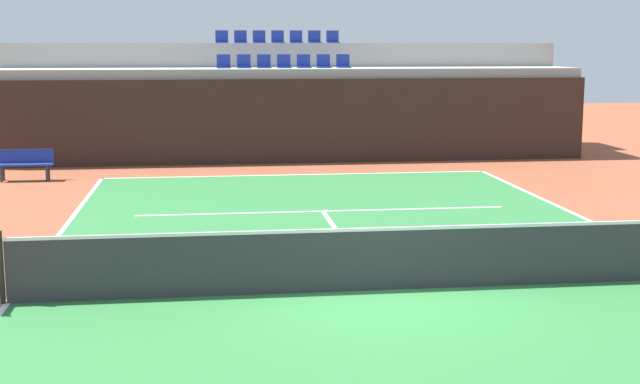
{
  "coord_description": "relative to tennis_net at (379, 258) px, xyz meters",
  "views": [
    {
      "loc": [
        -2.54,
        -12.7,
        3.71
      ],
      "look_at": [
        -0.63,
        2.0,
        1.2
      ],
      "focal_mm": 49.39,
      "sensor_mm": 36.0,
      "label": 1
    }
  ],
  "objects": [
    {
      "name": "centre_service_line",
      "position": [
        0.0,
        3.2,
        -0.5
      ],
      "size": [
        0.1,
        6.4,
        0.0
      ],
      "primitive_type": "cube",
      "color": "white",
      "rests_on": "court_surface"
    },
    {
      "name": "stands_tier_lower",
      "position": [
        0.0,
        15.94,
        0.95
      ],
      "size": [
        19.15,
        2.4,
        2.92
      ],
      "primitive_type": "cube",
      "color": "#9E9E99",
      "rests_on": "ground_plane"
    },
    {
      "name": "baseline_far",
      "position": [
        0.0,
        11.95,
        -0.5
      ],
      "size": [
        11.0,
        0.1,
        0.0
      ],
      "primitive_type": "cube",
      "color": "white",
      "rests_on": "court_surface"
    },
    {
      "name": "seating_row_lower",
      "position": [
        -0.0,
        16.04,
        2.53
      ],
      "size": [
        4.34,
        0.44,
        0.44
      ],
      "color": "navy",
      "rests_on": "stands_tier_lower"
    },
    {
      "name": "player_bench",
      "position": [
        -7.48,
        11.92,
        -0.0
      ],
      "size": [
        1.5,
        0.4,
        0.85
      ],
      "color": "navy",
      "rests_on": "ground_plane"
    },
    {
      "name": "stands_tier_upper",
      "position": [
        0.0,
        18.34,
        1.35
      ],
      "size": [
        19.15,
        2.4,
        3.72
      ],
      "primitive_type": "cube",
      "color": "#9E9E99",
      "rests_on": "ground_plane"
    },
    {
      "name": "service_line_far",
      "position": [
        0.0,
        6.4,
        -0.5
      ],
      "size": [
        8.26,
        0.1,
        0.0
      ],
      "primitive_type": "cube",
      "color": "white",
      "rests_on": "court_surface"
    },
    {
      "name": "tennis_net",
      "position": [
        0.0,
        0.0,
        0.0
      ],
      "size": [
        11.08,
        0.08,
        1.07
      ],
      "color": "black",
      "rests_on": "court_surface"
    },
    {
      "name": "court_surface",
      "position": [
        0.0,
        0.0,
        -0.5
      ],
      "size": [
        11.0,
        24.0,
        0.01
      ],
      "primitive_type": "cube",
      "color": "#2D7238",
      "rests_on": "ground_plane"
    },
    {
      "name": "ground_plane",
      "position": [
        0.0,
        0.0,
        -0.51
      ],
      "size": [
        80.0,
        80.0,
        0.0
      ],
      "primitive_type": "plane",
      "color": "brown"
    },
    {
      "name": "seating_row_upper",
      "position": [
        -0.0,
        18.44,
        3.33
      ],
      "size": [
        4.34,
        0.44,
        0.44
      ],
      "color": "navy",
      "rests_on": "stands_tier_upper"
    },
    {
      "name": "back_wall",
      "position": [
        0.0,
        14.59,
        0.81
      ],
      "size": [
        19.15,
        0.3,
        2.63
      ],
      "primitive_type": "cube",
      "color": "black",
      "rests_on": "ground_plane"
    },
    {
      "name": "sideline_left",
      "position": [
        -5.45,
        0.0,
        -0.5
      ],
      "size": [
        0.1,
        24.0,
        0.0
      ],
      "primitive_type": "cube",
      "color": "white",
      "rests_on": "court_surface"
    }
  ]
}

